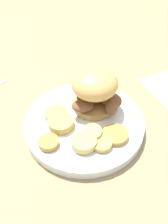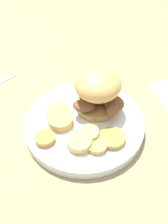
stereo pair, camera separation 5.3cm
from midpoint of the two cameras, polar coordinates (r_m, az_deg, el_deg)
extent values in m
plane|color=#937F5B|center=(0.57, -2.69, -3.47)|extent=(4.00, 4.00, 0.00)
cylinder|color=white|center=(0.56, -2.72, -2.78)|extent=(0.25, 0.25, 0.02)
torus|color=white|center=(0.55, -2.75, -2.17)|extent=(0.25, 0.25, 0.01)
cylinder|color=tan|center=(0.57, -0.48, 1.72)|extent=(0.09, 0.09, 0.01)
ellipsoid|color=brown|center=(0.54, -3.13, 1.22)|extent=(0.06, 0.05, 0.02)
ellipsoid|color=#563323|center=(0.58, 0.80, 5.10)|extent=(0.06, 0.06, 0.02)
ellipsoid|color=#4C281E|center=(0.56, -1.04, 3.01)|extent=(0.05, 0.04, 0.02)
ellipsoid|color=brown|center=(0.54, 3.22, 0.93)|extent=(0.03, 0.05, 0.02)
ellipsoid|color=brown|center=(0.57, 0.55, 4.07)|extent=(0.05, 0.05, 0.02)
ellipsoid|color=brown|center=(0.56, 3.28, 2.48)|extent=(0.06, 0.06, 0.02)
ellipsoid|color=#563323|center=(0.56, -2.81, 2.93)|extent=(0.04, 0.03, 0.02)
ellipsoid|color=tan|center=(0.54, -0.51, 6.12)|extent=(0.10, 0.10, 0.05)
cylinder|color=#DBB766|center=(0.52, -1.11, -4.73)|extent=(0.04, 0.04, 0.02)
cylinder|color=tan|center=(0.56, -8.67, -0.34)|extent=(0.05, 0.05, 0.01)
cylinder|color=#BC8942|center=(0.51, -10.70, -6.65)|extent=(0.04, 0.04, 0.01)
cylinder|color=tan|center=(0.50, 0.87, -7.01)|extent=(0.04, 0.04, 0.01)
cylinder|color=tan|center=(0.54, -7.88, -2.45)|extent=(0.05, 0.05, 0.02)
cylinder|color=#BC8942|center=(0.52, 3.87, -5.07)|extent=(0.05, 0.05, 0.01)
cylinder|color=#DBB766|center=(0.50, -3.04, -6.69)|extent=(0.05, 0.05, 0.01)
camera|label=1|loc=(0.03, -92.87, -2.94)|focal=42.00mm
camera|label=2|loc=(0.03, 87.13, 2.94)|focal=42.00mm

